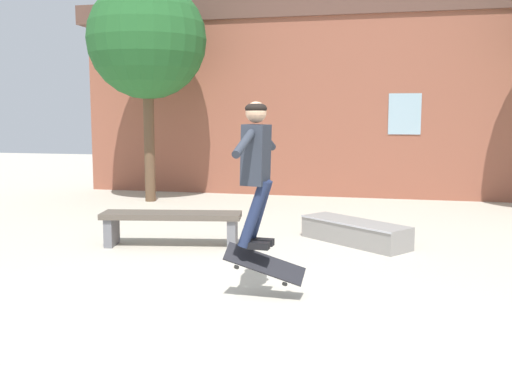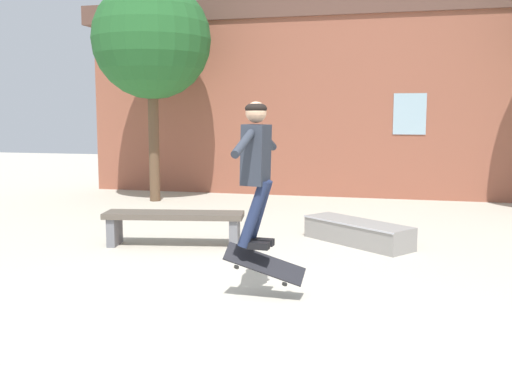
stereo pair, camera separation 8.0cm
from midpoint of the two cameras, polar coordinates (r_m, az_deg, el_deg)
ground_plane at (r=5.25m, az=-3.99°, el=-14.17°), size 40.00×40.00×0.00m
building_backdrop at (r=13.34m, az=6.77°, el=8.93°), size 12.30×0.52×5.94m
tree_left at (r=12.68m, az=-11.02°, el=13.83°), size 2.52×2.52×4.73m
park_bench at (r=8.29m, az=-8.72°, el=-3.78°), size 2.05×0.82×0.49m
skate_ledge at (r=8.52m, az=9.59°, el=-4.87°), size 1.68×1.46×0.34m
skater at (r=5.70m, az=-0.39°, el=2.19°), size 0.33×1.29×1.47m
skateboard_flipping at (r=5.86m, az=0.46°, el=-8.11°), size 0.82×0.32×0.43m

